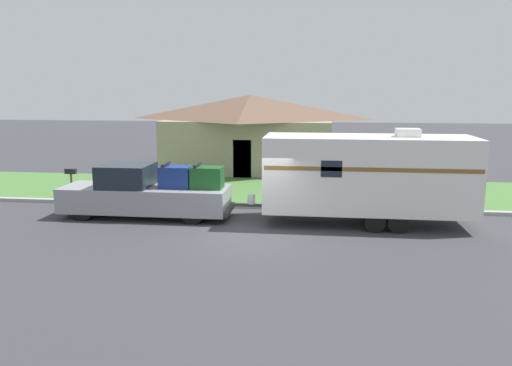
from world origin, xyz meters
TOP-DOWN VIEW (x-y plane):
  - ground_plane at (0.00, 0.00)m, footprint 120.00×120.00m
  - curb_strip at (0.00, 3.75)m, footprint 80.00×0.30m
  - lawn_strip at (0.00, 7.40)m, footprint 80.00×7.00m
  - house_across_street at (-1.99, 13.86)m, footprint 10.34×6.95m
  - pickup_truck at (-4.30, 1.85)m, footprint 6.43×1.97m
  - travel_trailer at (3.87, 1.85)m, footprint 8.45×2.48m
  - mailbox at (-8.61, 4.37)m, footprint 0.48×0.20m

SIDE VIEW (x-z plane):
  - ground_plane at x=0.00m, z-range 0.00..0.00m
  - lawn_strip at x=0.00m, z-range 0.00..0.03m
  - curb_strip at x=0.00m, z-range 0.00..0.14m
  - pickup_truck at x=-4.30m, z-range -0.12..1.96m
  - mailbox at x=-8.61m, z-range 0.37..1.74m
  - travel_trailer at x=3.87m, z-range 0.11..3.54m
  - house_across_street at x=-1.99m, z-range 0.08..4.55m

